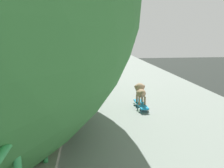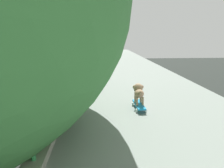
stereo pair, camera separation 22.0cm
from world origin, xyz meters
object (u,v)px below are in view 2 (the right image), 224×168
Objects in this scene: car_red_taxi_fifth at (11,128)px; toy_skateboard at (139,105)px; city_bus at (25,70)px; car_yellow_cab_seventh at (37,99)px; small_dog at (139,91)px.

toy_skateboard reaches higher than car_red_taxi_fifth.
city_bus reaches higher than car_red_taxi_fifth.
car_red_taxi_fifth is 6.74m from car_yellow_cab_seventh.
car_yellow_cab_seventh is 10.88× the size of small_dog.
car_red_taxi_fifth is 17.19m from city_bus.
city_bus is 18.03× the size of toy_skateboard.
small_dog is at bearing -69.32° from car_yellow_cab_seventh.
small_dog is (6.35, -10.25, 4.98)m from car_red_taxi_fifth.
city_bus reaches higher than car_yellow_cab_seventh.
toy_skateboard is at bearing -58.34° from car_red_taxi_fifth.
small_dog reaches higher than car_yellow_cab_seventh.
car_yellow_cab_seventh is 10.77m from city_bus.
car_yellow_cab_seventh is 18.83m from small_dog.
small_dog reaches higher than city_bus.
car_yellow_cab_seventh is 7.07× the size of toy_skateboard.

